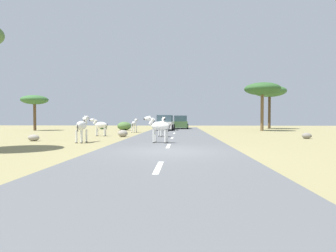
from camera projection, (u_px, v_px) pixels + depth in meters
The scene contains 18 objects.
ground_plane at pixel (168, 152), 11.70m from camera, with size 90.00×90.00×0.00m, color #8E8456.
road at pixel (166, 151), 11.70m from camera, with size 6.00×64.00×0.05m, color #56595B.
lane_markings at pixel (165, 154), 10.70m from camera, with size 0.16×56.00×0.01m.
zebra_0 at pixel (162, 125), 20.77m from camera, with size 0.72×1.55×1.50m.
zebra_1 at pixel (159, 126), 15.53m from camera, with size 1.56×0.74×1.52m.
zebra_2 at pixel (134, 124), 28.44m from camera, with size 0.58×1.51×1.44m.
zebra_3 at pixel (82, 126), 16.28m from camera, with size 0.51×1.72×1.62m.
zebra_4 at pixel (100, 125), 22.37m from camera, with size 1.54×0.49×1.45m.
car_0 at pixel (165, 123), 32.73m from camera, with size 2.19×4.42×1.74m.
car_1 at pixel (180, 123), 37.85m from camera, with size 2.04×4.35×1.74m.
tree_0 at pixel (270, 92), 38.54m from camera, with size 4.43×4.43×5.91m.
tree_1 at pixel (35, 100), 32.88m from camera, with size 3.03×3.03×4.12m.
tree_3 at pixel (262, 89), 31.95m from camera, with size 3.99×3.99×5.46m.
bush_0 at pixel (124, 126), 33.78m from camera, with size 1.68×1.51×1.01m, color #4C7038.
bush_1 at pixel (103, 127), 37.09m from camera, with size 1.00×0.90×0.60m, color #386633.
rock_1 at pixel (307, 136), 19.47m from camera, with size 0.65×0.50×0.41m, color gray.
rock_2 at pixel (34, 138), 17.45m from camera, with size 0.70×0.50×0.40m, color gray.
rock_3 at pixel (123, 133), 21.44m from camera, with size 0.75×0.64×0.52m, color gray.
Camera 1 is at (0.53, -11.66, 1.38)m, focal length 30.25 mm.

